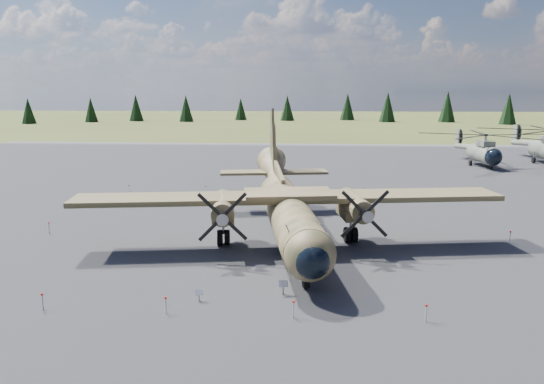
{
  "coord_description": "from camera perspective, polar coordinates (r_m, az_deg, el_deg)",
  "views": [
    {
      "loc": [
        2.71,
        -36.48,
        10.29
      ],
      "look_at": [
        -0.16,
        2.0,
        2.97
      ],
      "focal_mm": 35.0,
      "sensor_mm": 36.0,
      "label": 1
    }
  ],
  "objects": [
    {
      "name": "treeline",
      "position": [
        37.16,
        -3.4,
        2.27
      ],
      "size": [
        326.63,
        333.95,
        10.96
      ],
      "color": "black",
      "rests_on": "ground"
    },
    {
      "name": "info_placard_left",
      "position": [
        27.06,
        -7.86,
        -10.8
      ],
      "size": [
        0.39,
        0.18,
        0.6
      ],
      "rotation": [
        0.0,
        0.0,
        0.04
      ],
      "color": "gray",
      "rests_on": "ground"
    },
    {
      "name": "apron",
      "position": [
        47.68,
        0.91,
        -1.72
      ],
      "size": [
        120.0,
        120.0,
        0.04
      ],
      "primitive_type": "cube",
      "color": "#5A595E",
      "rests_on": "ground"
    },
    {
      "name": "ground",
      "position": [
        38.0,
        0.02,
        -4.97
      ],
      "size": [
        500.0,
        500.0,
        0.0
      ],
      "primitive_type": "plane",
      "color": "#545B28",
      "rests_on": "ground"
    },
    {
      "name": "helicopter_near",
      "position": [
        79.2,
        21.83,
        4.87
      ],
      "size": [
        19.27,
        21.89,
        4.58
      ],
      "rotation": [
        0.0,
        0.0,
        0.07
      ],
      "color": "gray",
      "rests_on": "ground"
    },
    {
      "name": "info_placard_right",
      "position": [
        27.59,
        1.2,
        -10.0
      ],
      "size": [
        0.53,
        0.32,
        0.78
      ],
      "rotation": [
        0.0,
        0.0,
        0.23
      ],
      "color": "gray",
      "rests_on": "ground"
    },
    {
      "name": "barrier_fence",
      "position": [
        37.83,
        -0.69,
        -4.25
      ],
      "size": [
        33.12,
        29.62,
        0.85
      ],
      "color": "silver",
      "rests_on": "ground"
    },
    {
      "name": "transport_plane",
      "position": [
        36.5,
        1.62,
        -1.28
      ],
      "size": [
        28.47,
        25.65,
        9.37
      ],
      "rotation": [
        0.0,
        0.0,
        0.16
      ],
      "color": "#3C3F22",
      "rests_on": "ground"
    }
  ]
}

